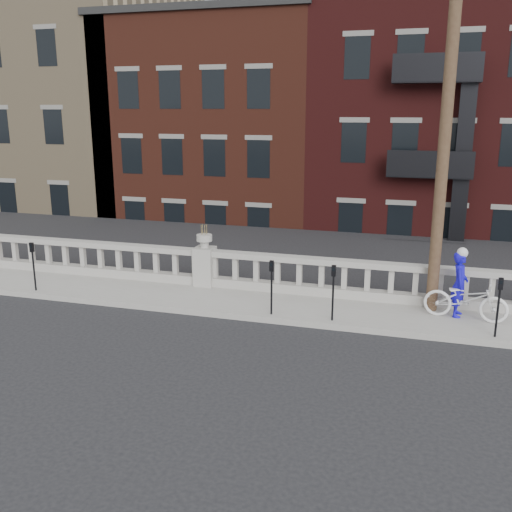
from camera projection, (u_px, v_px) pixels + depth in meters
The scene contains 12 objects.
ground at pixel (142, 342), 12.71m from camera, with size 120.00×120.00×0.00m, color black.
sidewalk at pixel (193, 297), 15.48m from camera, with size 32.00×2.20×0.15m, color gray.
balustrade at pixel (205, 268), 16.22m from camera, with size 28.00×0.34×1.03m.
planter_pedestal at pixel (205, 262), 16.17m from camera, with size 0.55×0.55×1.76m.
lower_level at pixel (332, 151), 33.30m from camera, with size 80.00×44.00×20.80m.
utility_pole at pixel (448, 100), 13.06m from camera, with size 1.60×0.28×10.00m.
parking_meter_b at pixel (33, 261), 15.63m from camera, with size 0.10×0.09×1.36m.
parking_meter_c at pixel (272, 281), 13.80m from camera, with size 0.10×0.09×1.36m.
parking_meter_d at pixel (333, 286), 13.39m from camera, with size 0.10×0.09×1.36m.
parking_meter_e at pixel (499, 301), 12.41m from camera, with size 0.10×0.09×1.36m.
bicycle at pixel (466, 299), 13.55m from camera, with size 0.67×1.92×1.01m, color white.
cyclist at pixel (459, 284), 13.71m from camera, with size 0.58×0.38×1.60m, color #150DC3.
Camera 1 is at (5.76, -10.63, 5.06)m, focal length 40.00 mm.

